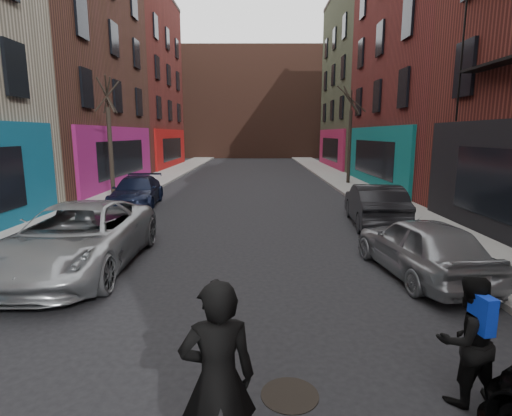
{
  "coord_description": "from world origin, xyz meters",
  "views": [
    {
      "loc": [
        0.59,
        -0.58,
        3.1
      ],
      "look_at": [
        0.56,
        7.46,
        1.6
      ],
      "focal_mm": 28.0,
      "sensor_mm": 36.0,
      "label": 1
    }
  ],
  "objects_px": {
    "parked_left_end": "(137,192)",
    "parked_right_far": "(421,246)",
    "tree_right_far": "(350,127)",
    "parked_right_end": "(375,205)",
    "tree_left_far": "(109,128)",
    "parked_left_far": "(78,237)",
    "skateboarder": "(218,380)",
    "manhole": "(290,395)",
    "pedestrian": "(467,339)"
  },
  "relations": [
    {
      "from": "parked_left_end",
      "to": "parked_right_far",
      "type": "height_order",
      "value": "parked_right_far"
    },
    {
      "from": "tree_right_far",
      "to": "parked_right_end",
      "type": "bearing_deg",
      "value": -98.16
    },
    {
      "from": "tree_left_far",
      "to": "tree_right_far",
      "type": "height_order",
      "value": "tree_right_far"
    },
    {
      "from": "parked_left_far",
      "to": "tree_left_far",
      "type": "bearing_deg",
      "value": 104.35
    },
    {
      "from": "parked_right_far",
      "to": "skateboarder",
      "type": "distance_m",
      "value": 6.62
    },
    {
      "from": "parked_left_end",
      "to": "manhole",
      "type": "height_order",
      "value": "parked_left_end"
    },
    {
      "from": "tree_left_far",
      "to": "parked_right_end",
      "type": "xyz_separation_m",
      "value": [
        10.8,
        -5.15,
        -2.67
      ]
    },
    {
      "from": "parked_right_far",
      "to": "skateboarder",
      "type": "bearing_deg",
      "value": 46.05
    },
    {
      "from": "parked_right_far",
      "to": "parked_left_far",
      "type": "bearing_deg",
      "value": -10.79
    },
    {
      "from": "skateboarder",
      "to": "parked_left_end",
      "type": "bearing_deg",
      "value": -79.83
    },
    {
      "from": "skateboarder",
      "to": "pedestrian",
      "type": "xyz_separation_m",
      "value": [
        2.75,
        1.12,
        -0.23
      ]
    },
    {
      "from": "tree_left_far",
      "to": "manhole",
      "type": "relative_size",
      "value": 9.29
    },
    {
      "from": "tree_left_far",
      "to": "skateboarder",
      "type": "distance_m",
      "value": 16.93
    },
    {
      "from": "parked_left_far",
      "to": "parked_right_far",
      "type": "distance_m",
      "value": 7.72
    },
    {
      "from": "parked_left_far",
      "to": "parked_right_end",
      "type": "distance_m",
      "value": 9.32
    },
    {
      "from": "parked_right_far",
      "to": "pedestrian",
      "type": "xyz_separation_m",
      "value": [
        -1.17,
        -4.2,
        0.1
      ]
    },
    {
      "from": "tree_right_far",
      "to": "skateboarder",
      "type": "distance_m",
      "value": 22.43
    },
    {
      "from": "skateboarder",
      "to": "pedestrian",
      "type": "distance_m",
      "value": 2.98
    },
    {
      "from": "tree_left_far",
      "to": "parked_right_end",
      "type": "relative_size",
      "value": 1.5
    },
    {
      "from": "parked_right_end",
      "to": "pedestrian",
      "type": "height_order",
      "value": "pedestrian"
    },
    {
      "from": "tree_left_far",
      "to": "tree_right_far",
      "type": "xyz_separation_m",
      "value": [
        12.4,
        6.0,
        0.15
      ]
    },
    {
      "from": "tree_left_far",
      "to": "parked_left_end",
      "type": "distance_m",
      "value": 3.56
    },
    {
      "from": "tree_left_far",
      "to": "parked_left_end",
      "type": "bearing_deg",
      "value": -45.34
    },
    {
      "from": "parked_left_far",
      "to": "pedestrian",
      "type": "xyz_separation_m",
      "value": [
        6.53,
        -4.64,
        0.02
      ]
    },
    {
      "from": "parked_left_far",
      "to": "parked_left_end",
      "type": "relative_size",
      "value": 1.22
    },
    {
      "from": "tree_right_far",
      "to": "parked_left_end",
      "type": "bearing_deg",
      "value": -144.8
    },
    {
      "from": "parked_left_far",
      "to": "parked_left_end",
      "type": "distance_m",
      "value": 8.17
    },
    {
      "from": "tree_right_far",
      "to": "parked_right_far",
      "type": "relative_size",
      "value": 1.72
    },
    {
      "from": "parked_right_far",
      "to": "manhole",
      "type": "height_order",
      "value": "parked_right_far"
    },
    {
      "from": "parked_right_end",
      "to": "manhole",
      "type": "xyz_separation_m",
      "value": [
        -3.62,
        -9.12,
        -0.71
      ]
    },
    {
      "from": "parked_left_far",
      "to": "parked_left_end",
      "type": "xyz_separation_m",
      "value": [
        -1.07,
        8.1,
        -0.11
      ]
    },
    {
      "from": "skateboarder",
      "to": "manhole",
      "type": "distance_m",
      "value": 1.73
    },
    {
      "from": "parked_right_end",
      "to": "manhole",
      "type": "distance_m",
      "value": 9.84
    },
    {
      "from": "parked_right_end",
      "to": "pedestrian",
      "type": "bearing_deg",
      "value": 85.39
    },
    {
      "from": "parked_right_end",
      "to": "tree_right_far",
      "type": "bearing_deg",
      "value": -92.92
    },
    {
      "from": "tree_right_far",
      "to": "parked_right_far",
      "type": "xyz_separation_m",
      "value": [
        -2.03,
        -16.15,
        -2.86
      ]
    },
    {
      "from": "manhole",
      "to": "tree_left_far",
      "type": "bearing_deg",
      "value": 116.71
    },
    {
      "from": "tree_left_far",
      "to": "parked_left_far",
      "type": "xyz_separation_m",
      "value": [
        2.67,
        -9.72,
        -2.62
      ]
    },
    {
      "from": "parked_right_far",
      "to": "tree_left_far",
      "type": "bearing_deg",
      "value": -51.96
    },
    {
      "from": "parked_left_far",
      "to": "parked_right_far",
      "type": "height_order",
      "value": "parked_left_far"
    },
    {
      "from": "tree_left_far",
      "to": "manhole",
      "type": "bearing_deg",
      "value": -63.29
    },
    {
      "from": "pedestrian",
      "to": "parked_left_far",
      "type": "bearing_deg",
      "value": -45.38
    },
    {
      "from": "parked_right_end",
      "to": "parked_left_far",
      "type": "bearing_deg",
      "value": 34.56
    },
    {
      "from": "parked_left_end",
      "to": "parked_right_far",
      "type": "bearing_deg",
      "value": -49.62
    },
    {
      "from": "tree_right_far",
      "to": "pedestrian",
      "type": "xyz_separation_m",
      "value": [
        -3.2,
        -20.36,
        -2.75
      ]
    },
    {
      "from": "parked_left_far",
      "to": "pedestrian",
      "type": "distance_m",
      "value": 8.01
    },
    {
      "from": "parked_left_end",
      "to": "parked_right_far",
      "type": "distance_m",
      "value": 12.24
    },
    {
      "from": "pedestrian",
      "to": "tree_left_far",
      "type": "bearing_deg",
      "value": -67.36
    },
    {
      "from": "parked_right_end",
      "to": "pedestrian",
      "type": "xyz_separation_m",
      "value": [
        -1.6,
        -9.2,
        0.07
      ]
    },
    {
      "from": "skateboarder",
      "to": "pedestrian",
      "type": "relative_size",
      "value": 1.19
    }
  ]
}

